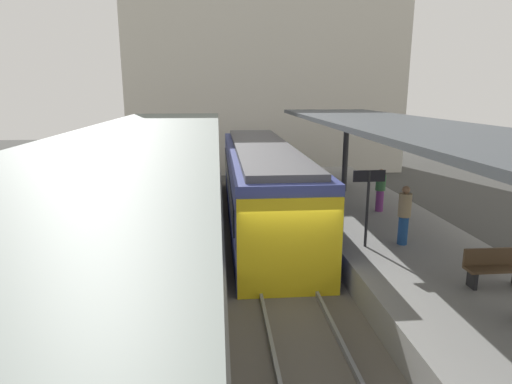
{
  "coord_description": "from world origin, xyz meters",
  "views": [
    {
      "loc": [
        -1.72,
        -10.54,
        5.32
      ],
      "look_at": [
        -0.38,
        4.76,
        1.72
      ],
      "focal_mm": 30.21,
      "sensor_mm": 36.0,
      "label": 1
    }
  ],
  "objects": [
    {
      "name": "ground_plane",
      "position": [
        0.0,
        0.0,
        0.0
      ],
      "size": [
        80.0,
        80.0,
        0.0
      ],
      "primitive_type": "plane",
      "color": "#383835"
    },
    {
      "name": "rail_far_side",
      "position": [
        0.72,
        0.0,
        0.27
      ],
      "size": [
        0.08,
        28.0,
        0.14
      ],
      "primitive_type": "cube",
      "color": "slate",
      "rests_on": "track_ballast"
    },
    {
      "name": "canopy_right",
      "position": [
        3.8,
        1.4,
        4.28
      ],
      "size": [
        4.18,
        21.0,
        3.4
      ],
      "color": "#333335",
      "rests_on": "platform_right"
    },
    {
      "name": "passenger_near_bench",
      "position": [
        4.16,
        4.37,
        1.81
      ],
      "size": [
        0.36,
        0.36,
        1.58
      ],
      "color": "#7A337A",
      "rests_on": "platform_right"
    },
    {
      "name": "rail_near_side",
      "position": [
        -0.72,
        0.0,
        0.27
      ],
      "size": [
        0.08,
        28.0,
        0.14
      ],
      "primitive_type": "cube",
      "color": "slate",
      "rests_on": "track_ballast"
    },
    {
      "name": "commuter_train",
      "position": [
        0.0,
        6.19,
        1.73
      ],
      "size": [
        2.78,
        13.56,
        3.1
      ],
      "color": "#38428C",
      "rests_on": "track_ballast"
    },
    {
      "name": "passenger_mid_platform",
      "position": [
        3.53,
        0.87,
        1.9
      ],
      "size": [
        0.36,
        0.36,
        1.73
      ],
      "color": "navy",
      "rests_on": "platform_right"
    },
    {
      "name": "platform_bench",
      "position": [
        4.46,
        -1.96,
        1.46
      ],
      "size": [
        1.4,
        0.41,
        0.86
      ],
      "color": "black",
      "rests_on": "platform_right"
    },
    {
      "name": "station_building_backdrop",
      "position": [
        1.54,
        20.0,
        5.5
      ],
      "size": [
        18.0,
        6.0,
        11.0
      ],
      "primitive_type": "cube",
      "color": "beige",
      "rests_on": "ground_plane"
    },
    {
      "name": "canopy_left",
      "position": [
        -3.8,
        1.4,
        4.1
      ],
      "size": [
        4.18,
        21.0,
        3.22
      ],
      "color": "#333335",
      "rests_on": "platform_left"
    },
    {
      "name": "platform_sign",
      "position": [
        2.41,
        0.78,
        2.62
      ],
      "size": [
        0.9,
        0.08,
        2.21
      ],
      "color": "#262628",
      "rests_on": "platform_right"
    },
    {
      "name": "track_ballast",
      "position": [
        0.0,
        0.0,
        0.1
      ],
      "size": [
        3.2,
        28.0,
        0.2
      ],
      "primitive_type": "cube",
      "color": "#59544C",
      "rests_on": "ground_plane"
    },
    {
      "name": "platform_left",
      "position": [
        -3.8,
        0.0,
        0.5
      ],
      "size": [
        4.4,
        28.0,
        1.0
      ],
      "primitive_type": "cube",
      "color": "gray",
      "rests_on": "ground_plane"
    },
    {
      "name": "platform_right",
      "position": [
        3.8,
        0.0,
        0.5
      ],
      "size": [
        4.4,
        28.0,
        1.0
      ],
      "primitive_type": "cube",
      "color": "gray",
      "rests_on": "ground_plane"
    }
  ]
}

